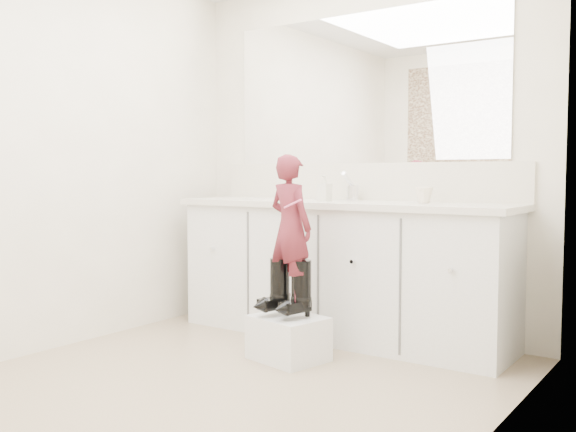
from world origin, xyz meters
The scene contains 16 objects.
floor centered at (0.00, 0.00, 0.00)m, with size 3.00×3.00×0.00m, color #8B715B.
wall_back centered at (0.00, 1.50, 1.20)m, with size 2.60×2.60×0.00m, color beige.
wall_left centered at (-1.30, 0.00, 1.20)m, with size 3.00×3.00×0.00m, color beige.
wall_right centered at (1.30, 0.00, 1.20)m, with size 3.00×3.00×0.00m, color beige.
vanity_cabinet centered at (0.00, 1.23, 0.42)m, with size 2.20×0.55×0.85m, color silver.
countertop centered at (0.00, 1.21, 0.87)m, with size 2.28×0.58×0.04m, color beige.
backsplash centered at (0.00, 1.49, 1.02)m, with size 2.28×0.03×0.25m, color beige.
mirror centered at (0.00, 1.49, 1.64)m, with size 2.00×0.02×1.00m, color white.
faucet centered at (0.00, 1.38, 0.94)m, with size 0.08×0.08×0.10m, color silver.
cup centered at (0.55, 1.26, 0.94)m, with size 0.11×0.11×0.10m, color #F1E0C1.
soap_bottle centered at (-0.10, 1.18, 0.97)m, with size 0.08×0.08×0.17m, color beige.
step_stool centered at (0.02, 0.60, 0.13)m, with size 0.39×0.33×0.25m, color silver.
boot_left centered at (-0.06, 0.62, 0.42)m, with size 0.12×0.22×0.33m, color black, non-canonical shape.
boot_right centered at (0.09, 0.62, 0.42)m, with size 0.12×0.22×0.33m, color black, non-canonical shape.
toddler centered at (0.02, 0.62, 0.76)m, with size 0.30×0.20×0.82m, color #9D3045.
toothbrush centered at (0.09, 0.54, 0.90)m, with size 0.01×0.01×0.14m, color #F96093.
Camera 1 is at (2.08, -2.37, 1.07)m, focal length 40.00 mm.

